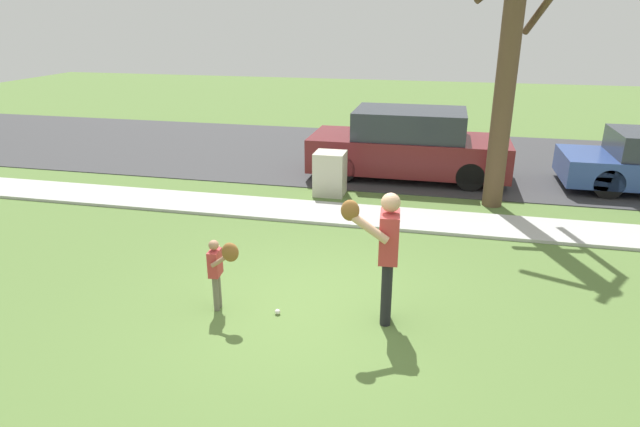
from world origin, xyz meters
TOP-DOWN VIEW (x-y plane):
  - ground_plane at (0.00, 3.50)m, footprint 48.00×48.00m
  - sidewalk_strip at (0.00, 3.60)m, footprint 36.00×1.20m
  - road_surface at (0.00, 8.60)m, footprint 36.00×6.80m
  - person_adult at (0.95, -0.15)m, footprint 0.69×0.69m
  - person_child at (-1.18, -0.36)m, footprint 0.47×0.38m
  - baseball at (-0.43, -0.30)m, footprint 0.07×0.07m
  - utility_cabinet at (-0.80, 4.88)m, footprint 0.66×0.61m
  - street_tree_near at (2.66, 4.92)m, footprint 1.85×1.89m
  - parked_suv_maroon at (0.76, 6.65)m, footprint 4.70×1.90m

SIDE VIEW (x-z plane):
  - ground_plane at x=0.00m, z-range 0.00..0.00m
  - road_surface at x=0.00m, z-range 0.00..0.02m
  - sidewalk_strip at x=0.00m, z-range 0.00..0.06m
  - baseball at x=-0.43m, z-range 0.00..0.07m
  - utility_cabinet at x=-0.80m, z-range 0.00..0.95m
  - person_child at x=-1.18m, z-range 0.16..1.20m
  - parked_suv_maroon at x=0.76m, z-range -0.02..1.60m
  - person_adult at x=0.95m, z-range 0.20..1.95m
  - street_tree_near at x=2.66m, z-range 0.17..6.15m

